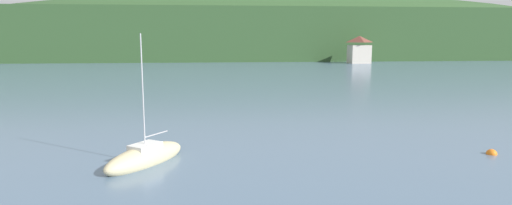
% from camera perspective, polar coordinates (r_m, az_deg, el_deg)
% --- Properties ---
extents(wooded_hillside, '(352.00, 67.42, 32.04)m').
position_cam_1_polar(wooded_hillside, '(135.88, -0.07, 8.67)').
color(wooded_hillside, '#2D4C28').
rests_on(wooded_hillside, ground_plane).
extents(shore_building_westcentral, '(4.46, 4.21, 5.95)m').
position_cam_1_polar(shore_building_westcentral, '(95.58, 13.80, 6.92)').
color(shore_building_westcentral, beige).
rests_on(shore_building_westcentral, ground_plane).
extents(sailboat_mid_5, '(3.74, 4.59, 6.11)m').
position_cam_1_polar(sailboat_mid_5, '(19.71, -14.74, -7.16)').
color(sailboat_mid_5, '#CCBC8E').
rests_on(sailboat_mid_5, ground_plane).
extents(mooring_buoy_near, '(0.51, 0.51, 0.51)m').
position_cam_1_polar(mooring_buoy_near, '(23.57, 29.28, -6.13)').
color(mooring_buoy_near, orange).
rests_on(mooring_buoy_near, ground_plane).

